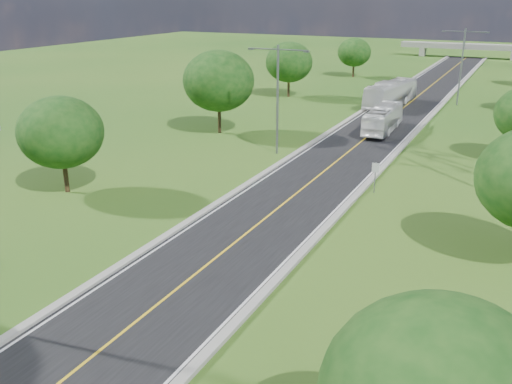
% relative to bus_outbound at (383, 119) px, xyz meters
% --- Properties ---
extents(ground, '(260.00, 260.00, 0.00)m').
position_rel_bus_outbound_xyz_m(ground, '(-0.80, 1.95, -1.45)').
color(ground, '#235417').
rests_on(ground, ground).
extents(road, '(8.00, 150.00, 0.06)m').
position_rel_bus_outbound_xyz_m(road, '(-0.80, 7.95, -1.42)').
color(road, black).
rests_on(road, ground).
extents(curb_left, '(0.50, 150.00, 0.22)m').
position_rel_bus_outbound_xyz_m(curb_left, '(-5.05, 7.95, -1.34)').
color(curb_left, gray).
rests_on(curb_left, ground).
extents(curb_right, '(0.50, 150.00, 0.22)m').
position_rel_bus_outbound_xyz_m(curb_right, '(3.45, 7.95, -1.34)').
color(curb_right, gray).
rests_on(curb_right, ground).
extents(speed_limit_sign, '(0.55, 0.09, 2.40)m').
position_rel_bus_outbound_xyz_m(speed_limit_sign, '(4.40, -20.06, 0.15)').
color(speed_limit_sign, slate).
rests_on(speed_limit_sign, ground).
extents(overpass, '(30.00, 3.00, 3.20)m').
position_rel_bus_outbound_xyz_m(overpass, '(-0.80, 81.95, 0.96)').
color(overpass, gray).
rests_on(overpass, ground).
extents(streetlight_mid_left, '(5.90, 0.25, 10.00)m').
position_rel_bus_outbound_xyz_m(streetlight_mid_left, '(-6.80, -13.05, 4.49)').
color(streetlight_mid_left, slate).
rests_on(streetlight_mid_left, ground).
extents(streetlight_far_right, '(5.90, 0.25, 10.00)m').
position_rel_bus_outbound_xyz_m(streetlight_far_right, '(5.20, 19.95, 4.49)').
color(streetlight_far_right, slate).
rests_on(streetlight_far_right, ground).
extents(tree_lb, '(6.30, 6.30, 7.33)m').
position_rel_bus_outbound_xyz_m(tree_lb, '(-16.80, -30.05, 3.19)').
color(tree_lb, black).
rests_on(tree_lb, ground).
extents(tree_lc, '(7.56, 7.56, 8.79)m').
position_rel_bus_outbound_xyz_m(tree_lc, '(-15.80, -8.05, 4.12)').
color(tree_lc, black).
rests_on(tree_lc, ground).
extents(tree_ld, '(6.72, 6.72, 7.82)m').
position_rel_bus_outbound_xyz_m(tree_ld, '(-17.80, 15.95, 3.50)').
color(tree_ld, black).
rests_on(tree_ld, ground).
extents(tree_le, '(5.88, 5.88, 6.84)m').
position_rel_bus_outbound_xyz_m(tree_le, '(-15.30, 39.95, 2.88)').
color(tree_le, black).
rests_on(tree_le, ground).
extents(bus_outbound, '(2.57, 10.05, 2.78)m').
position_rel_bus_outbound_xyz_m(bus_outbound, '(0.00, 0.00, 0.00)').
color(bus_outbound, silver).
rests_on(bus_outbound, road).
extents(bus_inbound, '(4.63, 12.15, 3.30)m').
position_rel_bus_outbound_xyz_m(bus_inbound, '(-2.74, 15.05, 0.26)').
color(bus_inbound, silver).
rests_on(bus_inbound, road).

